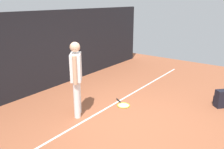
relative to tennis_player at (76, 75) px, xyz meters
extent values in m
plane|color=#9E5638|center=(0.42, -1.07, -0.97)|extent=(12.00, 12.00, 0.00)
cube|color=black|center=(0.42, 1.93, 0.17)|extent=(10.00, 0.10, 2.27)
cube|color=white|center=(0.42, -0.32, -0.96)|extent=(9.00, 0.05, 0.00)
cylinder|color=white|center=(0.09, 0.08, -0.54)|extent=(0.14, 0.14, 0.85)
cylinder|color=white|center=(-0.09, -0.08, -0.54)|extent=(0.14, 0.14, 0.85)
cube|color=white|center=(0.00, 0.00, 0.18)|extent=(0.45, 0.42, 0.60)
sphere|color=#D8A884|center=(0.00, 0.00, 0.62)|extent=(0.22, 0.22, 0.22)
cylinder|color=#D8A884|center=(0.17, 0.14, 0.17)|extent=(0.09, 0.09, 0.62)
cylinder|color=#D8A884|center=(-0.17, -0.14, 0.17)|extent=(0.09, 0.09, 0.62)
cylinder|color=black|center=(1.18, -0.32, -0.95)|extent=(0.19, 0.27, 0.03)
torus|color=gold|center=(1.03, -0.58, -0.95)|extent=(0.45, 0.45, 0.02)
cylinder|color=#B2B2B2|center=(1.03, -0.58, -0.95)|extent=(0.38, 0.38, 0.00)
cube|color=black|center=(2.42, -2.55, -0.75)|extent=(0.36, 0.35, 0.44)
cube|color=black|center=(2.52, -2.45, -0.83)|extent=(0.22, 0.21, 0.20)
camera|label=1|loc=(-3.47, -3.56, 1.58)|focal=37.69mm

